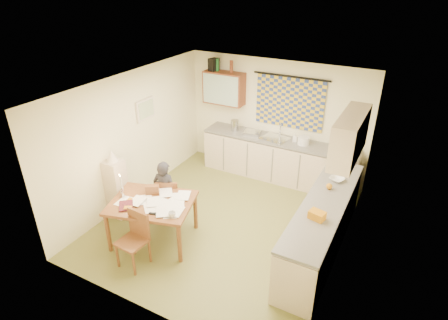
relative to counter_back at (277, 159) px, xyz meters
The scene contains 44 objects.
floor 2.02m from the counter_back, 96.46° to the right, with size 4.00×4.50×0.02m, color olive.
ceiling 2.84m from the counter_back, 96.46° to the right, with size 4.00×4.50×0.02m, color white.
wall_back 0.88m from the counter_back, 125.46° to the left, with size 4.00×0.02×2.50m, color #F5EFC2.
wall_front 4.29m from the counter_back, 93.00° to the right, with size 4.00×0.02×2.50m, color #F5EFC2.
wall_left 3.07m from the counter_back, 138.84° to the right, with size 0.02×4.50×2.50m, color #F5EFC2.
wall_right 2.76m from the counter_back, 47.46° to the right, with size 0.02×4.50×2.50m, color #F5EFC2.
window_blind 1.23m from the counter_back, 73.65° to the left, with size 1.45×0.03×1.05m, color navy.
curtain_rod 1.77m from the counter_back, 72.42° to the left, with size 0.04×0.04×1.60m, color black.
wall_cabinet 1.93m from the counter_back, behind, with size 0.90×0.34×0.70m, color #632D18.
wall_cabinet_glass 1.92m from the counter_back, behind, with size 0.84×0.02×0.64m, color #99B2A5.
upper_cabinet_right 2.55m from the counter_back, 41.02° to the right, with size 0.34×1.30×0.70m, color beige.
framed_print 2.96m from the counter_back, 144.72° to the right, with size 0.04×0.50×0.40m, color beige.
print_canvas 2.94m from the counter_back, 144.41° to the right, with size 0.01×0.42×0.32m, color silver.
counter_back is the anchor object (origin of this frame).
counter_right 2.39m from the counter_back, 51.71° to the right, with size 0.62×2.95×0.92m.
stove 3.38m from the counter_back, 64.08° to the right, with size 0.58×0.58×0.90m.
sink 0.44m from the counter_back, behind, with size 0.55×0.45×0.10m, color silver.
tap 0.64m from the counter_back, 103.96° to the left, with size 0.03×0.03×0.28m, color silver.
dish_rack 0.79m from the counter_back, behind, with size 0.35×0.30×0.06m, color silver.
kettle 1.19m from the counter_back, behind, with size 0.18×0.18×0.24m, color silver.
mixing_bowl 0.76m from the counter_back, ahead, with size 0.24×0.24×0.16m, color white.
soap_bottle 0.65m from the counter_back, ahead, with size 0.11×0.11×0.18m, color white.
bowl 1.95m from the counter_back, 38.16° to the right, with size 0.30×0.30×0.06m, color white.
orange_bag 2.85m from the counter_back, 58.17° to the right, with size 0.22×0.16×0.12m, color #C77C0F.
fruit_orange 2.13m from the counter_back, 46.18° to the right, with size 0.10×0.10×0.10m, color #C77C0F.
speaker 2.45m from the counter_back, behind, with size 0.16×0.20×0.26m, color black.
bottle_green 2.39m from the counter_back, behind, with size 0.07×0.07×0.26m, color #195926.
bottle_brown 2.19m from the counter_back, behind, with size 0.07×0.07×0.26m, color #632D18.
dining_table 3.13m from the counter_back, 109.59° to the right, with size 1.53×1.32×0.75m.
chair_far 2.63m from the counter_back, 116.35° to the right, with size 0.52×0.52×0.85m.
chair_near 3.71m from the counter_back, 104.84° to the right, with size 0.43×0.43×0.89m.
person 2.70m from the counter_back, 115.64° to the right, with size 0.48×0.35×1.21m, color black.
shelf_stand 3.40m from the counter_back, 127.40° to the right, with size 0.32×0.30×1.13m, color beige.
lampshade 3.48m from the counter_back, 127.40° to the right, with size 0.20×0.20×0.22m, color beige.
letter_rack 3.02m from the counter_back, 113.20° to the right, with size 0.22×0.10×0.16m, color brown.
mug 3.20m from the counter_back, 99.28° to the right, with size 0.13×0.13×0.09m, color white.
magazine 3.62m from the counter_back, 112.86° to the right, with size 0.35×0.36×0.03m, color maroon.
book 3.47m from the counter_back, 114.20° to the right, with size 0.20×0.25×0.02m, color #C77C0F.
orange_box 3.54m from the counter_back, 110.57° to the right, with size 0.12×0.08×0.04m, color #C77C0F.
eyeglasses 3.33m from the counter_back, 104.19° to the right, with size 0.13×0.04×0.02m, color black.
candle_holder 3.45m from the counter_back, 116.95° to the right, with size 0.06×0.06×0.18m, color silver.
candle 3.48m from the counter_back, 116.74° to the right, with size 0.02×0.02×0.22m, color white.
candle_flame 3.51m from the counter_back, 117.16° to the right, with size 0.02×0.02×0.02m, color #FFCC66.
papers 3.06m from the counter_back, 106.43° to the right, with size 1.15×0.92×0.03m.
Camera 1 is at (2.61, -4.92, 4.10)m, focal length 30.00 mm.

